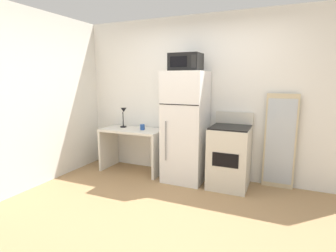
{
  "coord_description": "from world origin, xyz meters",
  "views": [
    {
      "loc": [
        1.2,
        -2.5,
        1.6
      ],
      "look_at": [
        -0.39,
        1.1,
        0.9
      ],
      "focal_mm": 28.18,
      "sensor_mm": 36.0,
      "label": 1
    }
  ],
  "objects_px": {
    "refrigerator": "(185,127)",
    "microwave": "(186,62)",
    "leaning_mirror": "(280,142)",
    "desk_lamp": "(124,114)",
    "oven_range": "(229,156)",
    "desk": "(133,142)",
    "coffee_mug": "(142,127)"
  },
  "relations": [
    {
      "from": "refrigerator",
      "to": "microwave",
      "type": "bearing_deg",
      "value": -89.67
    },
    {
      "from": "refrigerator",
      "to": "leaning_mirror",
      "type": "height_order",
      "value": "refrigerator"
    },
    {
      "from": "desk_lamp",
      "to": "microwave",
      "type": "bearing_deg",
      "value": -5.47
    },
    {
      "from": "desk_lamp",
      "to": "leaning_mirror",
      "type": "xyz_separation_m",
      "value": [
        2.58,
        0.17,
        -0.29
      ]
    },
    {
      "from": "microwave",
      "to": "oven_range",
      "type": "height_order",
      "value": "microwave"
    },
    {
      "from": "desk",
      "to": "refrigerator",
      "type": "xyz_separation_m",
      "value": [
        0.98,
        -0.03,
        0.34
      ]
    },
    {
      "from": "refrigerator",
      "to": "oven_range",
      "type": "xyz_separation_m",
      "value": [
        0.7,
        0.01,
        -0.39
      ]
    },
    {
      "from": "oven_range",
      "to": "leaning_mirror",
      "type": "distance_m",
      "value": 0.76
    },
    {
      "from": "desk",
      "to": "oven_range",
      "type": "xyz_separation_m",
      "value": [
        1.68,
        -0.02,
        -0.05
      ]
    },
    {
      "from": "coffee_mug",
      "to": "oven_range",
      "type": "distance_m",
      "value": 1.52
    },
    {
      "from": "oven_range",
      "to": "desk",
      "type": "bearing_deg",
      "value": 179.3
    },
    {
      "from": "desk",
      "to": "leaning_mirror",
      "type": "xyz_separation_m",
      "value": [
        2.35,
        0.23,
        0.18
      ]
    },
    {
      "from": "desk_lamp",
      "to": "desk",
      "type": "bearing_deg",
      "value": -16.83
    },
    {
      "from": "microwave",
      "to": "oven_range",
      "type": "xyz_separation_m",
      "value": [
        0.7,
        0.03,
        -1.38
      ]
    },
    {
      "from": "desk_lamp",
      "to": "refrigerator",
      "type": "xyz_separation_m",
      "value": [
        1.2,
        -0.09,
        -0.13
      ]
    },
    {
      "from": "desk_lamp",
      "to": "microwave",
      "type": "relative_size",
      "value": 0.77
    },
    {
      "from": "coffee_mug",
      "to": "microwave",
      "type": "height_order",
      "value": "microwave"
    },
    {
      "from": "desk",
      "to": "refrigerator",
      "type": "relative_size",
      "value": 0.63
    },
    {
      "from": "desk",
      "to": "desk_lamp",
      "type": "relative_size",
      "value": 3.06
    },
    {
      "from": "desk_lamp",
      "to": "refrigerator",
      "type": "relative_size",
      "value": 0.21
    },
    {
      "from": "refrigerator",
      "to": "desk",
      "type": "bearing_deg",
      "value": 178.42
    },
    {
      "from": "desk",
      "to": "coffee_mug",
      "type": "height_order",
      "value": "coffee_mug"
    },
    {
      "from": "desk_lamp",
      "to": "coffee_mug",
      "type": "xyz_separation_m",
      "value": [
        0.42,
        -0.06,
        -0.19
      ]
    },
    {
      "from": "refrigerator",
      "to": "oven_range",
      "type": "relative_size",
      "value": 1.56
    },
    {
      "from": "microwave",
      "to": "oven_range",
      "type": "relative_size",
      "value": 0.42
    },
    {
      "from": "microwave",
      "to": "leaning_mirror",
      "type": "xyz_separation_m",
      "value": [
        1.37,
        0.28,
        -1.15
      ]
    },
    {
      "from": "desk_lamp",
      "to": "oven_range",
      "type": "relative_size",
      "value": 0.32
    },
    {
      "from": "coffee_mug",
      "to": "leaning_mirror",
      "type": "bearing_deg",
      "value": 6.13
    },
    {
      "from": "coffee_mug",
      "to": "oven_range",
      "type": "bearing_deg",
      "value": -0.9
    },
    {
      "from": "desk_lamp",
      "to": "coffee_mug",
      "type": "distance_m",
      "value": 0.46
    },
    {
      "from": "microwave",
      "to": "oven_range",
      "type": "distance_m",
      "value": 1.55
    },
    {
      "from": "oven_range",
      "to": "leaning_mirror",
      "type": "bearing_deg",
      "value": 20.74
    }
  ]
}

